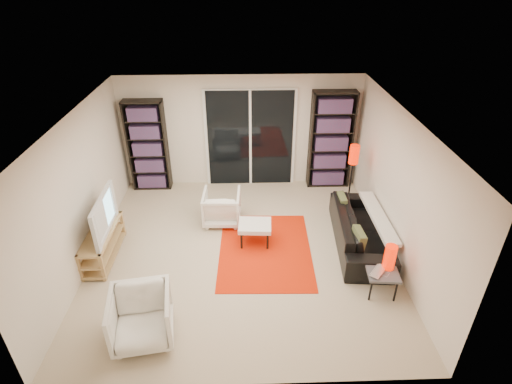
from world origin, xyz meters
TOP-DOWN VIEW (x-y plane):
  - floor at (0.00, 0.00)m, footprint 5.00×5.00m
  - wall_back at (0.00, 2.50)m, footprint 5.00×0.02m
  - wall_front at (0.00, -2.50)m, footprint 5.00×0.02m
  - wall_left at (-2.50, 0.00)m, footprint 0.02×5.00m
  - wall_right at (2.50, 0.00)m, footprint 0.02×5.00m
  - ceiling at (0.00, 0.00)m, footprint 5.00×5.00m
  - sliding_door at (0.20, 2.46)m, footprint 1.92×0.08m
  - bookshelf_left at (-1.95, 2.33)m, footprint 0.80×0.30m
  - bookshelf_right at (1.90, 2.33)m, footprint 0.90×0.30m
  - tv_stand at (-2.31, -0.06)m, footprint 0.41×1.27m
  - tv at (-2.29, -0.06)m, footprint 0.18×1.14m
  - rug at (0.40, 0.02)m, footprint 1.62×2.15m
  - sofa at (2.06, 0.15)m, footprint 0.99×2.16m
  - armchair_back at (-0.37, 0.93)m, footprint 0.71×0.73m
  - armchair_front at (-1.29, -1.76)m, footprint 0.88×0.90m
  - ottoman at (0.23, 0.24)m, footprint 0.59×0.49m
  - side_table at (2.06, -1.04)m, footprint 0.49×0.49m
  - laptop at (2.02, -1.09)m, footprint 0.39×0.41m
  - table_lamp at (2.16, -0.95)m, footprint 0.17×0.17m
  - floor_lamp at (2.13, 1.35)m, footprint 0.20×0.20m

SIDE VIEW (x-z plane):
  - floor at x=0.00m, z-range 0.00..0.00m
  - rug at x=0.40m, z-range 0.00..0.01m
  - tv_stand at x=-2.31m, z-range 0.01..0.51m
  - sofa at x=2.06m, z-range 0.00..0.61m
  - armchair_back at x=-0.37m, z-range 0.00..0.64m
  - ottoman at x=0.23m, z-range 0.15..0.55m
  - side_table at x=2.06m, z-range 0.15..0.55m
  - armchair_front at x=-1.29m, z-range 0.00..0.72m
  - laptop at x=2.02m, z-range 0.40..0.43m
  - table_lamp at x=2.16m, z-range 0.40..0.79m
  - tv at x=-2.29m, z-range 0.50..1.16m
  - bookshelf_left at x=-1.95m, z-range 0.00..1.95m
  - floor_lamp at x=2.13m, z-range 0.35..1.71m
  - sliding_door at x=0.20m, z-range -0.03..2.13m
  - bookshelf_right at x=1.90m, z-range 0.00..2.10m
  - wall_back at x=0.00m, z-range 0.00..2.40m
  - wall_front at x=0.00m, z-range 0.00..2.40m
  - wall_left at x=-2.50m, z-range 0.00..2.40m
  - wall_right at x=2.50m, z-range 0.00..2.40m
  - ceiling at x=0.00m, z-range 2.39..2.41m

